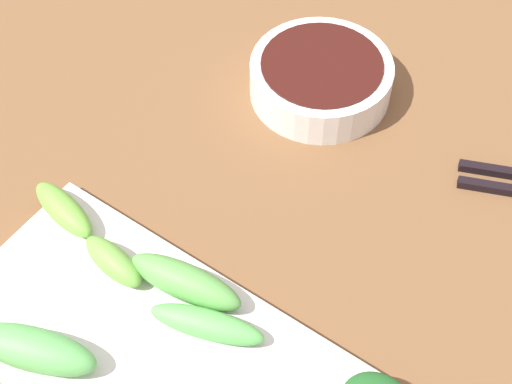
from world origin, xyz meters
TOP-DOWN VIEW (x-y plane):
  - tabletop at (0.00, 0.00)m, footprint 2.10×2.10m
  - sauce_bowl at (-0.18, -0.03)m, footprint 0.13×0.13m
  - serving_plate at (0.12, 0.03)m, footprint 0.16×0.35m
  - broccoli_stalk_3 at (0.18, -0.05)m, footprint 0.06×0.10m
  - broccoli_stalk_4 at (0.07, -0.12)m, footprint 0.04×0.07m
  - broccoli_stalk_5 at (0.09, -0.06)m, footprint 0.03×0.06m
  - broccoli_stalk_6 at (0.09, 0.03)m, footprint 0.05×0.09m
  - broccoli_stalk_7 at (0.07, -0.00)m, footprint 0.04×0.10m

SIDE VIEW (x-z plane):
  - tabletop at x=0.00m, z-range 0.00..0.02m
  - serving_plate at x=0.12m, z-range 0.02..0.03m
  - sauce_bowl at x=-0.18m, z-range 0.02..0.06m
  - broccoli_stalk_6 at x=0.09m, z-range 0.03..0.05m
  - broccoli_stalk_4 at x=0.07m, z-range 0.03..0.05m
  - broccoli_stalk_5 at x=0.09m, z-range 0.03..0.05m
  - broccoli_stalk_7 at x=0.07m, z-range 0.03..0.06m
  - broccoli_stalk_3 at x=0.18m, z-range 0.03..0.06m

